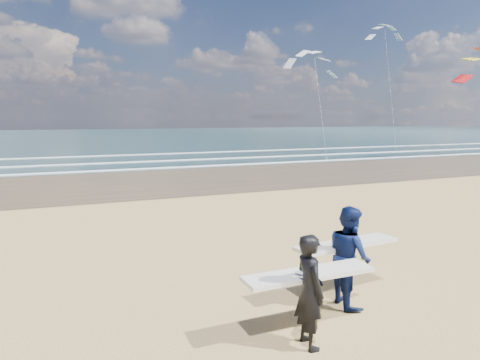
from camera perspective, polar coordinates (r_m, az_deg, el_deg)
name	(u,v)px	position (r m, az deg, el deg)	size (l,w,h in m)	color
wet_sand_strip	(409,165)	(33.54, 21.62, 1.86)	(220.00, 12.00, 0.01)	#483826
ocean	(195,136)	(81.35, -5.96, 5.91)	(220.00, 100.00, 0.02)	#1B393D
foam_breakers	(329,154)	(41.34, 11.85, 3.46)	(220.00, 11.70, 0.05)	white
surfer_near	(310,288)	(6.80, 9.26, -14.07)	(2.20, 0.95, 1.76)	black
surfer_far	(349,255)	(8.32, 14.33, -9.67)	(2.24, 1.21, 1.87)	#0D1A4A
kite_1	(319,93)	(38.58, 10.45, 11.30)	(5.29, 4.68, 10.27)	slate
kite_5	(389,78)	(53.28, 19.29, 12.68)	(4.91, 4.64, 15.12)	slate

